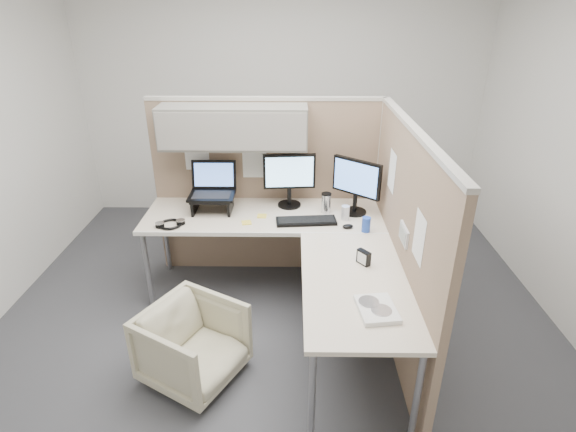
{
  "coord_description": "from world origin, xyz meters",
  "views": [
    {
      "loc": [
        0.14,
        -2.86,
        2.34
      ],
      "look_at": [
        0.1,
        0.25,
        0.85
      ],
      "focal_mm": 28.0,
      "sensor_mm": 36.0,
      "label": 1
    }
  ],
  "objects_px": {
    "desk": "(291,242)",
    "keyboard": "(306,221)",
    "office_chair": "(193,342)",
    "monitor_left": "(289,176)"
  },
  "relations": [
    {
      "from": "monitor_left",
      "to": "keyboard",
      "type": "xyz_separation_m",
      "value": [
        0.14,
        -0.33,
        -0.26
      ]
    },
    {
      "from": "office_chair",
      "to": "desk",
      "type": "bearing_deg",
      "value": -14.77
    },
    {
      "from": "desk",
      "to": "office_chair",
      "type": "relative_size",
      "value": 3.37
    },
    {
      "from": "desk",
      "to": "monitor_left",
      "type": "distance_m",
      "value": 0.67
    },
    {
      "from": "office_chair",
      "to": "keyboard",
      "type": "relative_size",
      "value": 1.23
    },
    {
      "from": "desk",
      "to": "monitor_left",
      "type": "relative_size",
      "value": 4.29
    },
    {
      "from": "desk",
      "to": "monitor_left",
      "type": "xyz_separation_m",
      "value": [
        -0.02,
        0.58,
        0.32
      ]
    },
    {
      "from": "desk",
      "to": "keyboard",
      "type": "height_order",
      "value": "keyboard"
    },
    {
      "from": "monitor_left",
      "to": "keyboard",
      "type": "relative_size",
      "value": 0.97
    },
    {
      "from": "office_chair",
      "to": "monitor_left",
      "type": "xyz_separation_m",
      "value": [
        0.63,
        1.25,
        0.71
      ]
    }
  ]
}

